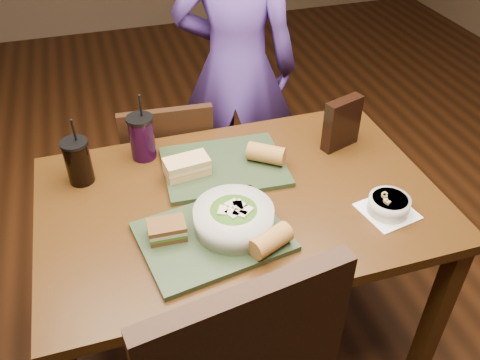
% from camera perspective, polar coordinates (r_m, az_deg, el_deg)
% --- Properties ---
extents(ground, '(6.00, 6.00, 0.00)m').
position_cam_1_polar(ground, '(2.23, 0.00, -16.78)').
color(ground, '#381C0B').
rests_on(ground, ground).
extents(dining_table, '(1.30, 0.85, 0.75)m').
position_cam_1_polar(dining_table, '(1.73, 0.00, -4.17)').
color(dining_table, '#3F250C').
rests_on(dining_table, ground).
extents(chair_far, '(0.39, 0.39, 0.85)m').
position_cam_1_polar(chair_far, '(2.24, -8.03, 0.60)').
color(chair_far, black).
rests_on(chair_far, ground).
extents(diner, '(0.67, 0.55, 1.56)m').
position_cam_1_polar(diner, '(2.40, -0.45, 12.36)').
color(diner, '#4F338D').
rests_on(diner, ground).
extents(tray_near, '(0.47, 0.38, 0.02)m').
position_cam_1_polar(tray_near, '(1.52, -3.06, -6.36)').
color(tray_near, '#26361E').
rests_on(tray_near, dining_table).
extents(tray_far, '(0.44, 0.34, 0.02)m').
position_cam_1_polar(tray_far, '(1.79, -1.80, 1.54)').
color(tray_far, '#26361E').
rests_on(tray_far, dining_table).
extents(salad_bowl, '(0.24, 0.24, 0.08)m').
position_cam_1_polar(salad_bowl, '(1.51, -0.71, -4.18)').
color(salad_bowl, silver).
rests_on(salad_bowl, tray_near).
extents(soup_bowl, '(0.18, 0.18, 0.06)m').
position_cam_1_polar(soup_bowl, '(1.66, 16.37, -2.67)').
color(soup_bowl, white).
rests_on(soup_bowl, dining_table).
extents(sandwich_near, '(0.11, 0.08, 0.05)m').
position_cam_1_polar(sandwich_near, '(1.51, -8.20, -5.57)').
color(sandwich_near, '#593819').
rests_on(sandwich_near, tray_near).
extents(sandwich_far, '(0.16, 0.10, 0.06)m').
position_cam_1_polar(sandwich_far, '(1.73, -5.98, 1.54)').
color(sandwich_far, tan).
rests_on(sandwich_far, tray_far).
extents(baguette_near, '(0.14, 0.11, 0.06)m').
position_cam_1_polar(baguette_near, '(1.46, 3.47, -6.79)').
color(baguette_near, '#AD7533').
rests_on(baguette_near, tray_near).
extents(baguette_far, '(0.14, 0.13, 0.07)m').
position_cam_1_polar(baguette_far, '(1.78, 2.95, 2.98)').
color(baguette_far, '#AD7533').
rests_on(baguette_far, tray_far).
extents(cup_cola, '(0.09, 0.09, 0.25)m').
position_cam_1_polar(cup_cola, '(1.77, -17.72, 2.00)').
color(cup_cola, black).
rests_on(cup_cola, dining_table).
extents(cup_berry, '(0.09, 0.09, 0.26)m').
position_cam_1_polar(cup_berry, '(1.84, -10.95, 4.75)').
color(cup_berry, black).
rests_on(cup_berry, dining_table).
extents(chip_bag, '(0.16, 0.09, 0.19)m').
position_cam_1_polar(chip_bag, '(1.89, 11.37, 6.25)').
color(chip_bag, black).
rests_on(chip_bag, dining_table).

